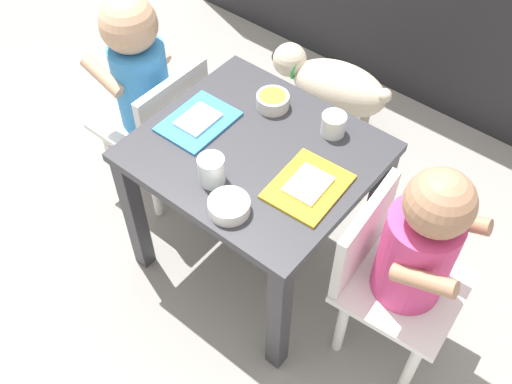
# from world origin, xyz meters

# --- Properties ---
(ground_plane) EXTENTS (7.00, 7.00, 0.00)m
(ground_plane) POSITION_xyz_m (0.00, 0.00, 0.00)
(ground_plane) COLOR gray
(dining_table) EXTENTS (0.57, 0.51, 0.48)m
(dining_table) POSITION_xyz_m (0.00, 0.00, 0.39)
(dining_table) COLOR #333338
(dining_table) RESTS_ON ground
(seated_child_left) EXTENTS (0.28, 0.28, 0.70)m
(seated_child_left) POSITION_xyz_m (-0.45, 0.03, 0.44)
(seated_child_left) COLOR white
(seated_child_left) RESTS_ON ground
(seated_child_right) EXTENTS (0.30, 0.30, 0.69)m
(seated_child_right) POSITION_xyz_m (0.45, 0.02, 0.43)
(seated_child_right) COLOR white
(seated_child_right) RESTS_ON ground
(dog) EXTENTS (0.45, 0.24, 0.30)m
(dog) POSITION_xyz_m (-0.16, 0.62, 0.20)
(dog) COLOR beige
(dog) RESTS_ON ground
(food_tray_left) EXTENTS (0.15, 0.19, 0.02)m
(food_tray_left) POSITION_xyz_m (-0.18, -0.02, 0.48)
(food_tray_left) COLOR #388CD8
(food_tray_left) RESTS_ON dining_table
(food_tray_right) EXTENTS (0.16, 0.20, 0.02)m
(food_tray_right) POSITION_xyz_m (0.18, -0.02, 0.48)
(food_tray_right) COLOR gold
(food_tray_right) RESTS_ON dining_table
(water_cup_left) EXTENTS (0.06, 0.06, 0.06)m
(water_cup_left) POSITION_xyz_m (0.11, 0.17, 0.50)
(water_cup_left) COLOR white
(water_cup_left) RESTS_ON dining_table
(water_cup_right) EXTENTS (0.06, 0.06, 0.07)m
(water_cup_right) POSITION_xyz_m (-0.01, -0.15, 0.51)
(water_cup_right) COLOR white
(water_cup_right) RESTS_ON dining_table
(cereal_bowl_right_side) EXTENTS (0.09, 0.09, 0.04)m
(cereal_bowl_right_side) POSITION_xyz_m (-0.06, 0.15, 0.50)
(cereal_bowl_right_side) COLOR silver
(cereal_bowl_right_side) RESTS_ON dining_table
(cereal_bowl_left_side) EXTENTS (0.10, 0.10, 0.03)m
(cereal_bowl_left_side) POSITION_xyz_m (0.08, -0.19, 0.50)
(cereal_bowl_left_side) COLOR white
(cereal_bowl_left_side) RESTS_ON dining_table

